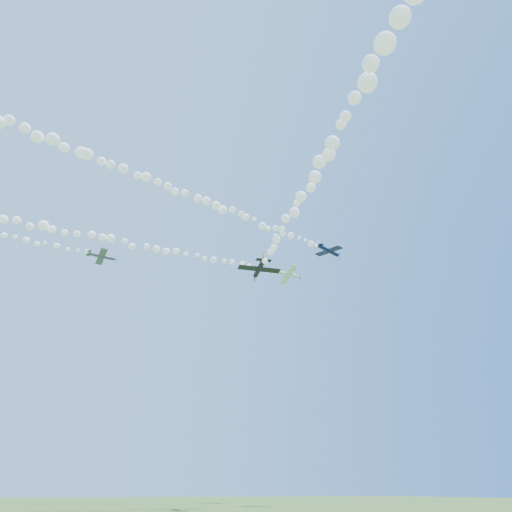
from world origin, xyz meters
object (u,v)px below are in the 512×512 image
object	(u,v)px
plane_white	(288,274)
plane_grey	(101,256)
plane_navy	(328,251)
plane_black	(259,268)

from	to	relation	value
plane_white	plane_grey	distance (m)	48.85
plane_navy	plane_black	bearing A→B (deg)	-174.47
plane_white	plane_black	xyz separation A→B (m)	(-19.12, -29.02, -15.45)
plane_navy	plane_grey	xyz separation A→B (m)	(-47.12, 10.43, -4.87)
plane_navy	plane_grey	world-z (taller)	plane_navy
plane_navy	plane_grey	distance (m)	48.50
plane_navy	plane_black	world-z (taller)	plane_navy
plane_navy	plane_black	size ratio (longest dim) A/B	0.96
plane_navy	plane_grey	size ratio (longest dim) A/B	1.14
plane_grey	plane_black	bearing A→B (deg)	-41.05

